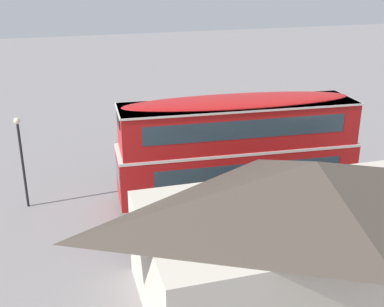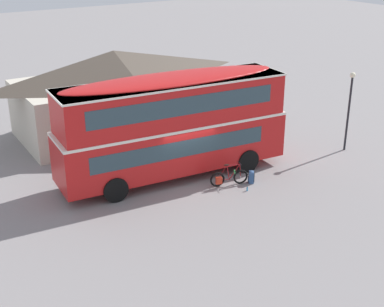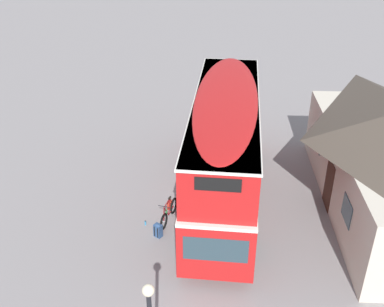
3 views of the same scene
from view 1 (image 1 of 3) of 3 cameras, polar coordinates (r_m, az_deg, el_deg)
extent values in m
plane|color=gray|center=(23.08, 4.42, -4.63)|extent=(120.00, 120.00, 0.00)
cylinder|color=black|center=(20.61, -2.62, -6.18)|extent=(1.12, 0.38, 1.10)
cylinder|color=black|center=(22.72, -3.70, -3.50)|extent=(1.12, 0.38, 1.10)
cylinder|color=black|center=(22.57, 14.14, -4.31)|extent=(1.12, 0.38, 1.10)
cylinder|color=black|center=(24.52, 11.71, -2.02)|extent=(1.12, 0.38, 1.10)
cube|color=red|center=(21.99, 5.27, -1.67)|extent=(10.83, 3.46, 2.10)
cube|color=white|center=(21.59, 5.36, 0.98)|extent=(10.85, 3.49, 0.12)
cube|color=red|center=(21.28, 5.45, 3.46)|extent=(10.51, 3.39, 1.90)
ellipsoid|color=red|center=(20.99, 5.55, 6.14)|extent=(10.29, 3.32, 0.36)
cube|color=#2D424C|center=(20.96, -8.66, -2.26)|extent=(0.25, 2.05, 0.90)
cube|color=black|center=(20.17, -8.62, 3.88)|extent=(0.19, 1.37, 0.44)
cube|color=#2D424C|center=(23.03, 4.83, 0.22)|extent=(8.27, 0.80, 0.76)
cube|color=#2D424C|center=(22.34, 4.51, 4.74)|extent=(8.70, 0.84, 0.80)
cube|color=#2D424C|center=(20.85, 6.86, -2.14)|extent=(8.27, 0.80, 0.76)
cube|color=#2D424C|center=(20.14, 6.53, 2.84)|extent=(8.70, 0.84, 0.80)
cube|color=white|center=(21.02, 5.54, 5.82)|extent=(10.62, 3.48, 0.08)
torus|color=black|center=(23.85, -1.66, -2.79)|extent=(0.67, 0.28, 0.68)
torus|color=black|center=(23.86, 0.98, -2.78)|extent=(0.67, 0.28, 0.68)
cylinder|color=#B2B2B7|center=(23.85, -1.66, -2.79)|extent=(0.08, 0.11, 0.05)
cylinder|color=#B2B2B7|center=(23.86, 0.98, -2.78)|extent=(0.08, 0.11, 0.05)
cylinder|color=maroon|center=(23.74, -0.96, -2.16)|extent=(0.49, 0.18, 0.70)
cylinder|color=maroon|center=(23.60, -0.79, -1.39)|extent=(0.59, 0.22, 0.04)
cylinder|color=maroon|center=(23.74, -0.22, -2.15)|extent=(0.18, 0.09, 0.70)
cylinder|color=maroon|center=(23.86, 0.29, -2.85)|extent=(0.55, 0.20, 0.09)
cylinder|color=maroon|center=(23.73, 0.47, -2.08)|extent=(0.44, 0.16, 0.64)
cylinder|color=maroon|center=(23.73, -1.59, -2.10)|extent=(0.10, 0.06, 0.63)
cylinder|color=black|center=(23.59, -1.53, -1.29)|extent=(0.16, 0.45, 0.03)
ellipsoid|color=black|center=(23.59, 0.00, -1.32)|extent=(0.28, 0.17, 0.06)
cube|color=red|center=(23.99, 0.92, -2.58)|extent=(0.31, 0.22, 0.32)
cylinder|color=green|center=(23.74, -0.96, -2.16)|extent=(0.07, 0.07, 0.18)
cube|color=#2D4C7A|center=(23.93, -2.86, -2.91)|extent=(0.36, 0.37, 0.54)
ellipsoid|color=#2D4C7A|center=(23.82, -2.87, -2.31)|extent=(0.34, 0.35, 0.10)
cube|color=navy|center=(23.92, -2.57, -3.12)|extent=(0.15, 0.19, 0.19)
cylinder|color=black|center=(24.04, -3.06, -2.79)|extent=(0.05, 0.05, 0.43)
cylinder|color=black|center=(23.90, -3.20, -2.94)|extent=(0.05, 0.05, 0.43)
cylinder|color=#338CBF|center=(24.67, -1.69, -2.58)|extent=(0.06, 0.06, 0.18)
cylinder|color=black|center=(24.63, -1.69, -2.36)|extent=(0.04, 0.04, 0.03)
cube|color=beige|center=(16.19, 13.47, -11.00)|extent=(10.72, 5.83, 3.06)
pyramid|color=#4C4238|center=(15.13, 14.20, -3.59)|extent=(11.14, 6.24, 1.53)
cube|color=#3D2319|center=(18.52, 9.21, -8.04)|extent=(1.10, 0.07, 2.10)
cube|color=#2D424C|center=(19.43, 16.41, -5.12)|extent=(1.10, 0.07, 0.90)
cube|color=#2D424C|center=(17.34, 1.33, -7.49)|extent=(1.10, 0.07, 0.90)
cylinder|color=black|center=(22.21, -19.25, -1.42)|extent=(0.11, 0.11, 3.86)
sphere|color=#F2E5BF|center=(21.55, -19.89, 3.63)|extent=(0.28, 0.28, 0.28)
camera|label=2|loc=(43.09, 10.26, 21.47)|focal=50.47mm
camera|label=3|loc=(21.26, -43.35, 19.60)|focal=42.88mm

